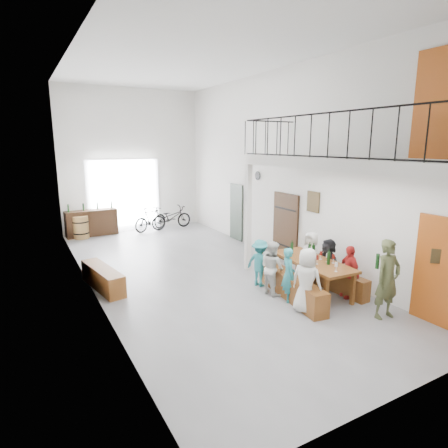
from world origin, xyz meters
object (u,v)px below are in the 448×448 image
side_bench (103,278)px  host_standing (387,279)px  bench_inner (292,288)px  oak_barrel (81,227)px  tasting_table (312,264)px  serving_counter (92,223)px  bicycle_near (171,217)px

side_bench → host_standing: bearing=-43.1°
bench_inner → oak_barrel: bearing=120.7°
bench_inner → tasting_table: bearing=14.4°
oak_barrel → serving_counter: serving_counter is taller
tasting_table → bench_inner: (-0.61, -0.06, -0.44)m
tasting_table → bicycle_near: (-0.38, 7.91, -0.25)m
oak_barrel → bicycle_near: 3.48m
side_bench → serving_counter: (0.75, 5.62, 0.23)m
serving_counter → bench_inner: bearing=-73.7°
side_bench → bicycle_near: bearing=54.3°
oak_barrel → serving_counter: size_ratio=0.45×
serving_counter → host_standing: 10.65m
bicycle_near → side_bench: bearing=137.6°
oak_barrel → bicycle_near: bicycle_near is taller
bench_inner → host_standing: (1.03, -1.61, 0.54)m
host_standing → bicycle_near: size_ratio=0.91×
side_bench → bench_inner: bearing=-37.0°
bench_inner → bicycle_near: size_ratio=1.31×
tasting_table → serving_counter: (-3.43, 8.25, -0.22)m
bench_inner → serving_counter: size_ratio=1.24×
bench_inner → serving_counter: (-2.82, 8.31, 0.22)m
host_standing → bicycle_near: 9.63m
serving_counter → tasting_table: bearing=-69.8°
bench_inner → oak_barrel: size_ratio=2.76×
tasting_table → oak_barrel: bearing=119.2°
side_bench → host_standing: (4.60, -4.30, 0.54)m
bench_inner → oak_barrel: (-3.25, 8.06, 0.15)m
bench_inner → side_bench: bearing=151.7°
oak_barrel → bicycle_near: size_ratio=0.47×
side_bench → serving_counter: bearing=82.4°
tasting_table → host_standing: bearing=-72.5°
bench_inner → serving_counter: bearing=117.5°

